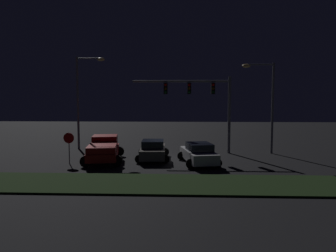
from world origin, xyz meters
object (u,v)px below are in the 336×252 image
street_lamp_right (266,96)px  stop_sign (69,142)px  car_sedan_far (153,150)px  traffic_signal_gantry (201,96)px  street_lamp_left (83,92)px  pickup_truck (104,148)px  car_sedan (199,153)px

street_lamp_right → stop_sign: street_lamp_right is taller
car_sedan_far → traffic_signal_gantry: traffic_signal_gantry is taller
street_lamp_right → stop_sign: size_ratio=3.42×
street_lamp_left → street_lamp_right: 16.14m
traffic_signal_gantry → street_lamp_right: 5.48m
pickup_truck → street_lamp_left: street_lamp_left is taller
pickup_truck → car_sedan: pickup_truck is taller
pickup_truck → traffic_signal_gantry: bearing=-71.5°
pickup_truck → traffic_signal_gantry: 9.16m
street_lamp_right → traffic_signal_gantry: bearing=-179.6°
car_sedan → car_sedan_far: 3.67m
street_lamp_right → car_sedan: bearing=-142.0°
car_sedan_far → street_lamp_left: 9.49m
traffic_signal_gantry → stop_sign: bearing=-152.8°
pickup_truck → street_lamp_right: 13.95m
pickup_truck → car_sedan: (6.98, -0.71, -0.26)m
traffic_signal_gantry → street_lamp_left: (-10.57, 1.68, 0.39)m
car_sedan_far → traffic_signal_gantry: size_ratio=0.54×
car_sedan → street_lamp_left: 12.78m
pickup_truck → traffic_signal_gantry: size_ratio=0.68×
car_sedan_far → stop_sign: stop_sign is taller
car_sedan → street_lamp_left: (-10.19, 6.22, 4.55)m
stop_sign → street_lamp_right: bearing=18.3°
stop_sign → street_lamp_left: bearing=98.4°
street_lamp_left → car_sedan: bearing=-31.4°
car_sedan_far → stop_sign: bearing=104.5°
car_sedan → stop_sign: (-9.21, -0.40, 0.82)m
car_sedan → street_lamp_right: bearing=-63.5°
street_lamp_right → street_lamp_left: bearing=174.2°
street_lamp_left → pickup_truck: bearing=-59.8°
street_lamp_left → traffic_signal_gantry: bearing=-9.1°
car_sedan → stop_sign: bearing=80.9°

